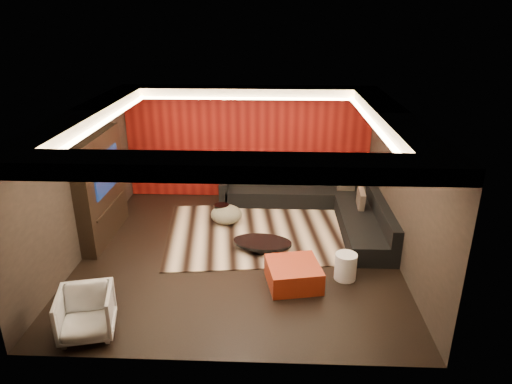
{
  "coord_description": "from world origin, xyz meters",
  "views": [
    {
      "loc": [
        0.65,
        -7.87,
        4.44
      ],
      "look_at": [
        0.3,
        0.6,
        1.05
      ],
      "focal_mm": 32.0,
      "sensor_mm": 36.0,
      "label": 1
    }
  ],
  "objects_px": {
    "drum_stool": "(222,213)",
    "orange_ottoman": "(293,274)",
    "sectional_sofa": "(320,204)",
    "armchair": "(86,313)",
    "coffee_table": "(262,246)",
    "white_side_table": "(346,266)"
  },
  "relations": [
    {
      "from": "coffee_table",
      "to": "sectional_sofa",
      "type": "distance_m",
      "value": 2.2
    },
    {
      "from": "sectional_sofa",
      "to": "coffee_table",
      "type": "bearing_deg",
      "value": -125.89
    },
    {
      "from": "drum_stool",
      "to": "orange_ottoman",
      "type": "distance_m",
      "value": 2.9
    },
    {
      "from": "sectional_sofa",
      "to": "orange_ottoman",
      "type": "bearing_deg",
      "value": -103.77
    },
    {
      "from": "coffee_table",
      "to": "orange_ottoman",
      "type": "distance_m",
      "value": 1.28
    },
    {
      "from": "white_side_table",
      "to": "orange_ottoman",
      "type": "height_order",
      "value": "white_side_table"
    },
    {
      "from": "coffee_table",
      "to": "orange_ottoman",
      "type": "relative_size",
      "value": 1.32
    },
    {
      "from": "white_side_table",
      "to": "sectional_sofa",
      "type": "relative_size",
      "value": 0.13
    },
    {
      "from": "coffee_table",
      "to": "drum_stool",
      "type": "height_order",
      "value": "drum_stool"
    },
    {
      "from": "white_side_table",
      "to": "orange_ottoman",
      "type": "distance_m",
      "value": 0.95
    },
    {
      "from": "orange_ottoman",
      "to": "sectional_sofa",
      "type": "xyz_separation_m",
      "value": [
        0.72,
        2.93,
        0.07
      ]
    },
    {
      "from": "orange_ottoman",
      "to": "armchair",
      "type": "height_order",
      "value": "armchair"
    },
    {
      "from": "armchair",
      "to": "sectional_sofa",
      "type": "relative_size",
      "value": 0.21
    },
    {
      "from": "drum_stool",
      "to": "sectional_sofa",
      "type": "height_order",
      "value": "sectional_sofa"
    },
    {
      "from": "white_side_table",
      "to": "drum_stool",
      "type": "bearing_deg",
      "value": 137.28
    },
    {
      "from": "white_side_table",
      "to": "armchair",
      "type": "bearing_deg",
      "value": -157.44
    },
    {
      "from": "coffee_table",
      "to": "white_side_table",
      "type": "xyz_separation_m",
      "value": [
        1.49,
        -0.93,
        0.12
      ]
    },
    {
      "from": "white_side_table",
      "to": "sectional_sofa",
      "type": "distance_m",
      "value": 2.72
    },
    {
      "from": "coffee_table",
      "to": "armchair",
      "type": "relative_size",
      "value": 1.49
    },
    {
      "from": "drum_stool",
      "to": "sectional_sofa",
      "type": "bearing_deg",
      "value": 11.48
    },
    {
      "from": "coffee_table",
      "to": "drum_stool",
      "type": "xyz_separation_m",
      "value": [
        -0.95,
        1.33,
        0.1
      ]
    },
    {
      "from": "coffee_table",
      "to": "white_side_table",
      "type": "relative_size",
      "value": 2.4
    }
  ]
}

